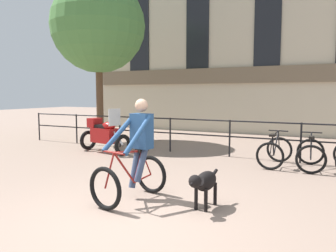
{
  "coord_description": "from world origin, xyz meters",
  "views": [
    {
      "loc": [
        2.53,
        -3.79,
        1.79
      ],
      "look_at": [
        -0.78,
        2.86,
        1.05
      ],
      "focal_mm": 35.0,
      "sensor_mm": 36.0,
      "label": 1
    }
  ],
  "objects_px": {
    "cyclist_with_bike": "(135,155)",
    "parked_bicycle_near_lamp": "(275,152)",
    "dog": "(204,182)",
    "parked_motorcycle": "(104,134)",
    "parked_bicycle_mid_left": "(311,154)"
  },
  "relations": [
    {
      "from": "dog",
      "to": "parked_motorcycle",
      "type": "xyz_separation_m",
      "value": [
        -4.41,
        3.25,
        0.14
      ]
    },
    {
      "from": "parked_motorcycle",
      "to": "cyclist_with_bike",
      "type": "bearing_deg",
      "value": -123.99
    },
    {
      "from": "dog",
      "to": "parked_bicycle_near_lamp",
      "type": "xyz_separation_m",
      "value": [
        0.51,
        3.65,
        -0.06
      ]
    },
    {
      "from": "cyclist_with_bike",
      "to": "parked_bicycle_near_lamp",
      "type": "height_order",
      "value": "cyclist_with_bike"
    },
    {
      "from": "parked_bicycle_near_lamp",
      "to": "parked_motorcycle",
      "type": "bearing_deg",
      "value": 8.39
    },
    {
      "from": "cyclist_with_bike",
      "to": "parked_bicycle_near_lamp",
      "type": "distance_m",
      "value": 4.12
    },
    {
      "from": "parked_bicycle_near_lamp",
      "to": "parked_bicycle_mid_left",
      "type": "distance_m",
      "value": 0.82
    },
    {
      "from": "cyclist_with_bike",
      "to": "parked_bicycle_near_lamp",
      "type": "relative_size",
      "value": 1.48
    },
    {
      "from": "parked_motorcycle",
      "to": "parked_bicycle_near_lamp",
      "type": "xyz_separation_m",
      "value": [
        4.92,
        0.4,
        -0.2
      ]
    },
    {
      "from": "dog",
      "to": "parked_bicycle_mid_left",
      "type": "bearing_deg",
      "value": 74.87
    },
    {
      "from": "parked_bicycle_near_lamp",
      "to": "parked_bicycle_mid_left",
      "type": "height_order",
      "value": "same"
    },
    {
      "from": "dog",
      "to": "parked_bicycle_mid_left",
      "type": "distance_m",
      "value": 3.88
    },
    {
      "from": "cyclist_with_bike",
      "to": "parked_bicycle_mid_left",
      "type": "xyz_separation_m",
      "value": [
        2.54,
        3.72,
        -0.41
      ]
    },
    {
      "from": "dog",
      "to": "parked_motorcycle",
      "type": "bearing_deg",
      "value": 148.48
    },
    {
      "from": "cyclist_with_bike",
      "to": "parked_motorcycle",
      "type": "bearing_deg",
      "value": 143.97
    }
  ]
}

